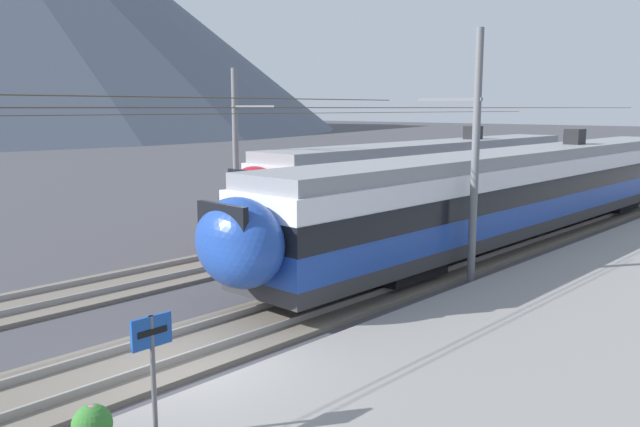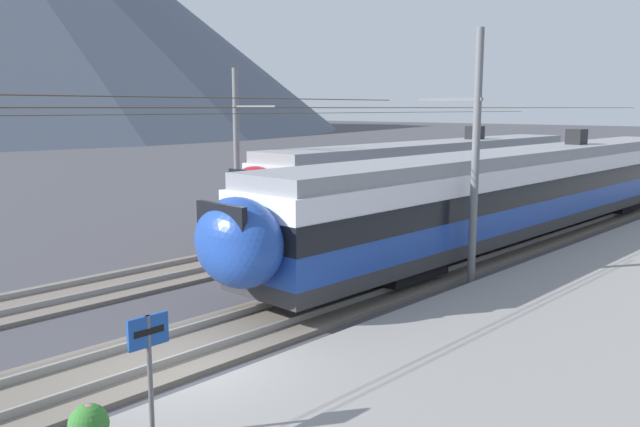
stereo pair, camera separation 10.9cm
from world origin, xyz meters
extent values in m
plane|color=#424247|center=(0.00, 0.00, 0.00)|extent=(400.00, 400.00, 0.00)
cube|color=#6B6359|center=(0.00, 1.44, 0.06)|extent=(120.00, 3.00, 0.12)
cube|color=gray|center=(0.00, 0.73, 0.20)|extent=(120.00, 0.07, 0.16)
cube|color=gray|center=(0.00, 2.16, 0.20)|extent=(120.00, 0.07, 0.16)
cube|color=#6B6359|center=(0.00, 7.43, 0.06)|extent=(120.00, 3.00, 0.12)
cube|color=gray|center=(0.00, 6.71, 0.20)|extent=(120.00, 0.07, 0.16)
cube|color=gray|center=(0.00, 8.15, 0.20)|extent=(120.00, 0.07, 0.16)
cube|color=#2D2D30|center=(18.08, 1.44, 0.92)|extent=(30.10, 2.88, 0.45)
cube|color=#1E429E|center=(18.08, 1.44, 1.57)|extent=(30.10, 2.88, 0.85)
cube|color=black|center=(18.08, 1.44, 2.38)|extent=(30.10, 2.92, 0.75)
cube|color=white|center=(18.08, 1.44, 3.08)|extent=(30.10, 2.88, 0.65)
cube|color=gray|center=(18.08, 1.44, 3.62)|extent=(29.80, 2.68, 0.45)
cube|color=black|center=(8.75, 1.44, 0.49)|extent=(2.80, 2.30, 0.42)
cube|color=black|center=(27.41, 1.44, 0.49)|extent=(2.80, 2.30, 0.42)
ellipsoid|color=#1E429E|center=(2.48, 1.44, 2.27)|extent=(1.80, 2.65, 2.25)
cube|color=black|center=(1.98, 1.44, 2.70)|extent=(0.16, 1.73, 1.19)
cube|color=black|center=(22.59, 1.44, 4.20)|extent=(0.90, 0.70, 0.70)
cube|color=#2D2D30|center=(20.32, 7.43, 0.92)|extent=(23.07, 2.89, 0.45)
cube|color=maroon|center=(20.32, 7.43, 1.57)|extent=(23.07, 2.89, 0.85)
cube|color=black|center=(20.32, 7.43, 2.38)|extent=(23.07, 2.93, 0.75)
cube|color=silver|center=(20.32, 7.43, 3.08)|extent=(23.07, 2.89, 0.65)
cube|color=gray|center=(20.32, 7.43, 3.62)|extent=(22.77, 2.69, 0.45)
cube|color=black|center=(13.17, 7.43, 0.49)|extent=(2.80, 2.31, 0.42)
cube|color=black|center=(27.48, 7.43, 0.49)|extent=(2.80, 2.31, 0.42)
ellipsoid|color=maroon|center=(8.24, 7.43, 2.27)|extent=(1.80, 2.66, 2.25)
cube|color=black|center=(7.74, 7.43, 2.70)|extent=(0.16, 1.74, 1.19)
cube|color=black|center=(23.78, 7.43, 4.20)|extent=(0.90, 0.70, 0.70)
cylinder|color=slate|center=(10.18, -0.51, 3.93)|extent=(0.24, 0.24, 7.86)
cube|color=slate|center=(10.18, 0.47, 5.77)|extent=(0.10, 2.25, 0.10)
cylinder|color=#473823|center=(10.18, 1.44, 5.52)|extent=(39.81, 0.02, 0.02)
cylinder|color=slate|center=(9.13, 9.62, 3.53)|extent=(0.24, 0.24, 7.06)
cube|color=slate|center=(9.13, 8.52, 5.56)|extent=(0.10, 2.49, 0.10)
cylinder|color=#473823|center=(9.13, 7.43, 5.31)|extent=(39.81, 0.02, 0.02)
cylinder|color=#59595B|center=(-2.20, -2.08, 1.35)|extent=(0.08, 0.08, 2.03)
cube|color=#19479E|center=(-2.20, -2.08, 2.11)|extent=(0.70, 0.06, 0.50)
cube|color=black|center=(-2.20, -2.11, 2.11)|extent=(0.52, 0.01, 0.10)
sphere|color=#33752D|center=(-3.13, -1.84, 0.84)|extent=(0.61, 0.61, 0.61)
sphere|color=#DB5193|center=(-3.13, -1.84, 0.98)|extent=(0.33, 0.33, 0.33)
cone|color=slate|center=(78.28, 175.04, 32.74)|extent=(148.69, 148.69, 65.47)
camera|label=1|loc=(-7.34, -10.48, 5.52)|focal=36.17mm
camera|label=2|loc=(-7.27, -10.56, 5.52)|focal=36.17mm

